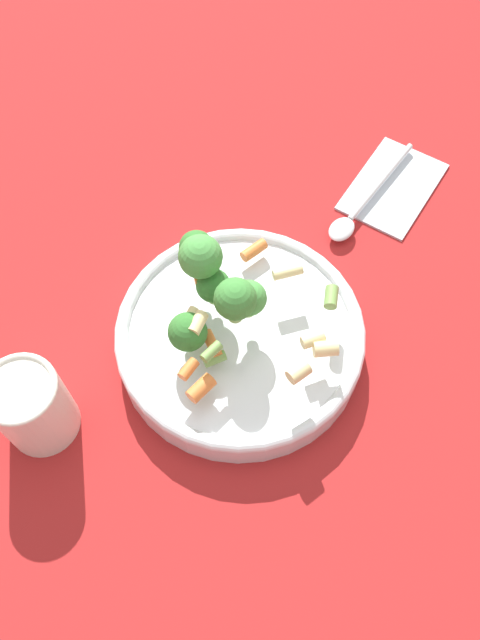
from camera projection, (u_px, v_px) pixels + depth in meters
ground_plane at (240, 345)px, 0.64m from camera, size 3.00×3.00×0.00m
bowl at (240, 336)px, 0.62m from camera, size 0.25×0.25×0.04m
pasta_salad at (218, 292)px, 0.57m from camera, size 0.18×0.17×0.09m
cup at (32, 406)px, 0.56m from camera, size 0.07×0.07×0.09m
napkin at (393, 186)px, 0.74m from camera, size 0.11×0.15×0.01m
spoon at (359, 208)px, 0.71m from camera, size 0.04×0.18×0.01m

